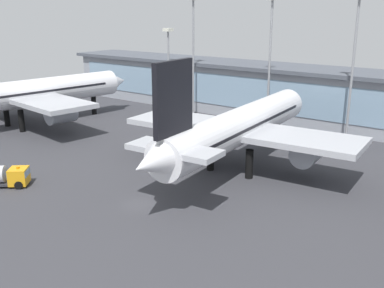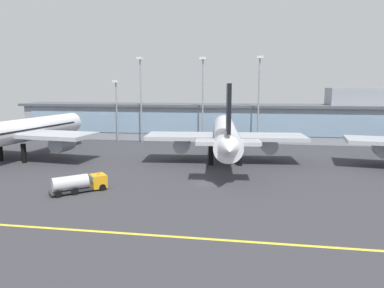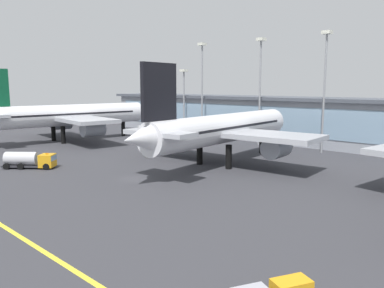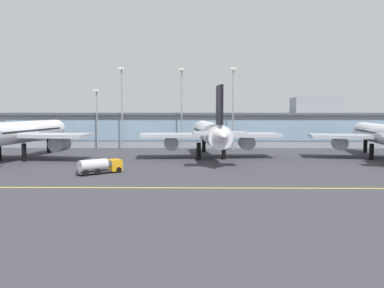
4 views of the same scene
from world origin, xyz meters
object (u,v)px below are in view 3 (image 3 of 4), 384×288
at_px(airliner_near_right, 223,129).
at_px(apron_light_mast_far_east, 260,77).
at_px(fuel_tanker_truck, 31,160).
at_px(apron_light_mast_west, 325,75).
at_px(apron_light_mast_centre, 202,77).
at_px(airliner_near_left, 69,116).
at_px(apron_light_mast_east, 184,91).

bearing_deg(airliner_near_right, apron_light_mast_far_east, 13.74).
relative_size(airliner_near_right, fuel_tanker_truck, 5.69).
bearing_deg(apron_light_mast_west, fuel_tanker_truck, -120.89).
relative_size(apron_light_mast_west, apron_light_mast_centre, 0.99).
relative_size(airliner_near_left, apron_light_mast_west, 1.97).
bearing_deg(apron_light_mast_far_east, airliner_near_right, -71.07).
relative_size(fuel_tanker_truck, apron_light_mast_centre, 0.33).
relative_size(apron_light_mast_centre, apron_light_mast_east, 1.35).
bearing_deg(apron_light_mast_west, apron_light_mast_east, 177.53).
xyz_separation_m(apron_light_mast_west, apron_light_mast_centre, (-35.07, 0.46, 0.08)).
bearing_deg(airliner_near_right, apron_light_mast_east, 48.78).
bearing_deg(apron_light_mast_east, apron_light_mast_west, -2.47).
bearing_deg(airliner_near_right, apron_light_mast_centre, 42.86).
distance_m(airliner_near_left, fuel_tanker_truck, 34.35).
distance_m(apron_light_mast_centre, apron_light_mast_far_east, 18.93).
xyz_separation_m(apron_light_mast_west, apron_light_mast_east, (-43.43, 1.87, -3.67)).
distance_m(apron_light_mast_west, apron_light_mast_far_east, 16.15).
bearing_deg(apron_light_mast_east, apron_light_mast_centre, -9.62).
relative_size(airliner_near_right, apron_light_mast_centre, 1.86).
distance_m(airliner_near_right, apron_light_mast_west, 27.17).
distance_m(airliner_near_right, fuel_tanker_truck, 34.47).
distance_m(airliner_near_left, apron_light_mast_east, 33.01).
relative_size(airliner_near_right, apron_light_mast_far_east, 1.88).
bearing_deg(apron_light_mast_east, fuel_tanker_truck, -75.41).
height_order(fuel_tanker_truck, apron_light_mast_far_east, apron_light_mast_far_east).
height_order(apron_light_mast_east, apron_light_mast_far_east, apron_light_mast_far_east).
xyz_separation_m(airliner_near_right, fuel_tanker_truck, (-22.04, -26.03, -4.95)).
height_order(airliner_near_right, apron_light_mast_west, apron_light_mast_west).
bearing_deg(apron_light_mast_centre, airliner_near_right, -41.95).
height_order(airliner_near_left, apron_light_mast_centre, apron_light_mast_centre).
height_order(apron_light_mast_centre, apron_light_mast_far_east, apron_light_mast_centre).
relative_size(airliner_near_right, apron_light_mast_east, 2.52).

